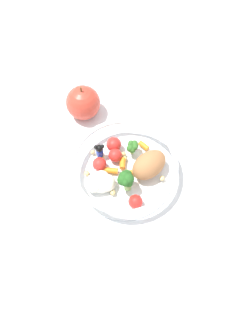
# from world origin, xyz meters

# --- Properties ---
(ground_plane) EXTENTS (2.40, 2.40, 0.00)m
(ground_plane) POSITION_xyz_m (0.00, 0.00, 0.00)
(ground_plane) COLOR white
(food_container) EXTENTS (0.21, 0.21, 0.07)m
(food_container) POSITION_xyz_m (-0.00, -0.00, 0.03)
(food_container) COLOR white
(food_container) RESTS_ON ground_plane
(loose_apple) EXTENTS (0.08, 0.08, 0.09)m
(loose_apple) POSITION_xyz_m (0.06, -0.18, 0.04)
(loose_apple) COLOR #BC3828
(loose_apple) RESTS_ON ground_plane
(folded_napkin) EXTENTS (0.17, 0.18, 0.01)m
(folded_napkin) POSITION_xyz_m (0.07, 0.21, 0.00)
(folded_napkin) COLOR silver
(folded_napkin) RESTS_ON ground_plane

